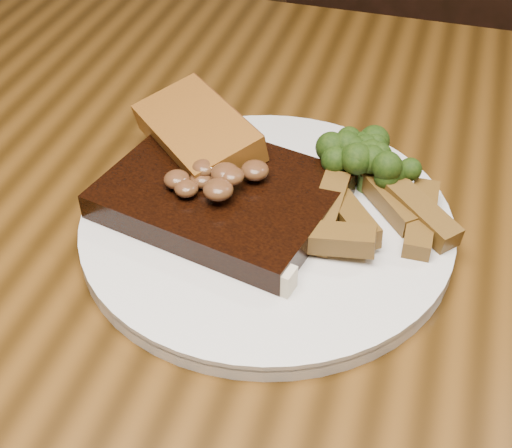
% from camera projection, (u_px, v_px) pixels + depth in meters
% --- Properties ---
extents(dining_table, '(1.60, 0.90, 0.75)m').
position_uv_depth(dining_table, '(262.00, 324.00, 0.63)').
color(dining_table, '#4E2F0F').
rests_on(dining_table, ground).
extents(chair_far, '(0.55, 0.55, 0.92)m').
position_uv_depth(chair_far, '(436.00, 100.00, 1.20)').
color(chair_far, black).
rests_on(chair_far, ground).
extents(plate, '(0.36, 0.36, 0.01)m').
position_uv_depth(plate, '(267.00, 226.00, 0.58)').
color(plate, silver).
rests_on(plate, dining_table).
extents(steak, '(0.20, 0.17, 0.03)m').
position_uv_depth(steak, '(221.00, 196.00, 0.58)').
color(steak, black).
rests_on(steak, plate).
extents(steak_bone, '(0.16, 0.05, 0.02)m').
position_uv_depth(steak_bone, '(195.00, 249.00, 0.53)').
color(steak_bone, beige).
rests_on(steak_bone, plate).
extents(mushroom_pile, '(0.07, 0.07, 0.03)m').
position_uv_depth(mushroom_pile, '(213.00, 172.00, 0.56)').
color(mushroom_pile, '#542C1A').
rests_on(mushroom_pile, steak).
extents(garlic_bread, '(0.13, 0.13, 0.03)m').
position_uv_depth(garlic_bread, '(199.00, 152.00, 0.62)').
color(garlic_bread, '#99611B').
rests_on(garlic_bread, plate).
extents(potato_wedges, '(0.10, 0.10, 0.02)m').
position_uv_depth(potato_wedges, '(364.00, 217.00, 0.56)').
color(potato_wedges, brown).
rests_on(potato_wedges, plate).
extents(broccoli_cluster, '(0.07, 0.07, 0.04)m').
position_uv_depth(broccoli_cluster, '(366.00, 171.00, 0.59)').
color(broccoli_cluster, '#273C0D').
rests_on(broccoli_cluster, plate).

